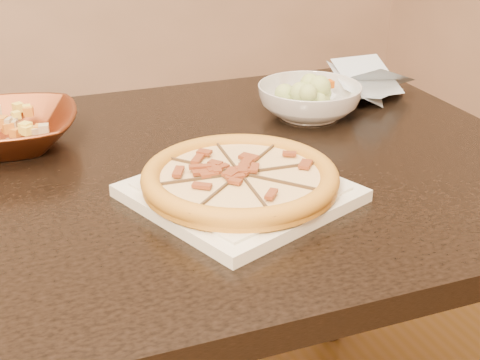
{
  "coord_description": "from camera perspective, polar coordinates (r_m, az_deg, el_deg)",
  "views": [
    {
      "loc": [
        -0.14,
        -1.0,
        1.19
      ],
      "look_at": [
        0.2,
        -0.2,
        0.78
      ],
      "focal_mm": 50.0,
      "sensor_mm": 36.0,
      "label": 1
    }
  ],
  "objects": [
    {
      "name": "dining_table",
      "position": [
        1.11,
        -8.15,
        -4.44
      ],
      "size": [
        1.37,
        0.9,
        0.75
      ],
      "color": "black",
      "rests_on": "floor"
    },
    {
      "name": "plate",
      "position": [
        0.97,
        0.0,
        -1.04
      ],
      "size": [
        0.35,
        0.35,
        0.02
      ],
      "color": "beige",
      "rests_on": "dining_table"
    },
    {
      "name": "pizza",
      "position": [
        0.96,
        -0.0,
        0.21
      ],
      "size": [
        0.29,
        0.29,
        0.03
      ],
      "color": "#C7882B",
      "rests_on": "plate"
    },
    {
      "name": "bronze_bowl",
      "position": [
        1.21,
        -19.33,
        4.0
      ],
      "size": [
        0.29,
        0.29,
        0.06
      ],
      "primitive_type": "imported",
      "rotation": [
        0.0,
        0.0,
        -0.22
      ],
      "color": "brown",
      "rests_on": "dining_table"
    },
    {
      "name": "mixed_dish",
      "position": [
        1.2,
        -19.7,
        5.92
      ],
      "size": [
        0.11,
        0.12,
        0.03
      ],
      "color": "tan",
      "rests_on": "bronze_bowl"
    },
    {
      "name": "salad_bowl",
      "position": [
        1.3,
        5.93,
        6.75
      ],
      "size": [
        0.21,
        0.21,
        0.06
      ],
      "primitive_type": "imported",
      "rotation": [
        0.0,
        0.0,
        0.09
      ],
      "color": "silver",
      "rests_on": "dining_table"
    },
    {
      "name": "salad",
      "position": [
        1.28,
        6.04,
        8.81
      ],
      "size": [
        0.11,
        0.1,
        0.04
      ],
      "color": "#BACB75",
      "rests_on": "salad_bowl"
    },
    {
      "name": "cling_film",
      "position": [
        1.42,
        10.87,
        7.88
      ],
      "size": [
        0.19,
        0.17,
        0.05
      ],
      "primitive_type": null,
      "rotation": [
        0.0,
        0.0,
        0.28
      ],
      "color": "silver",
      "rests_on": "dining_table"
    }
  ]
}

